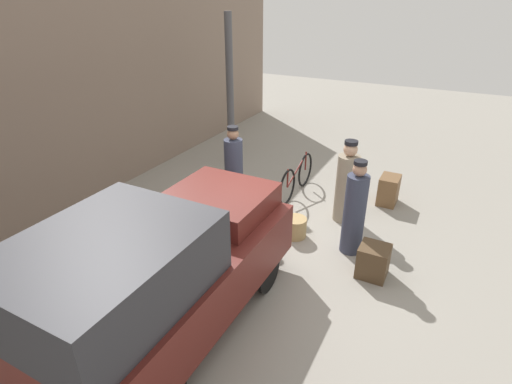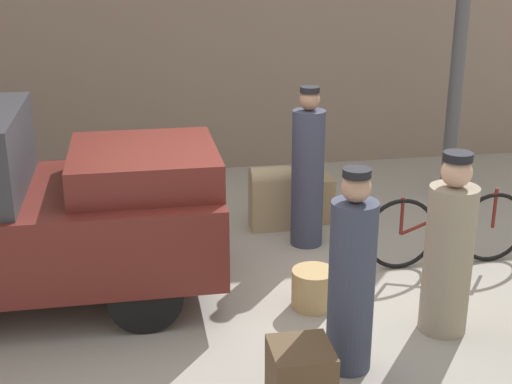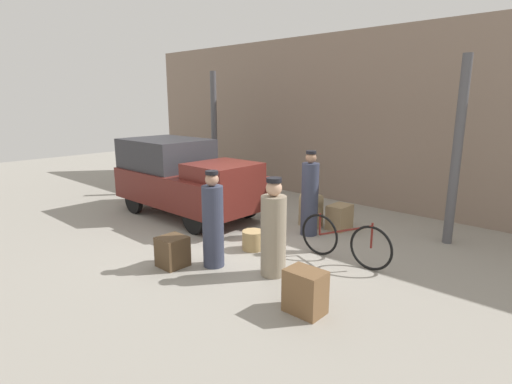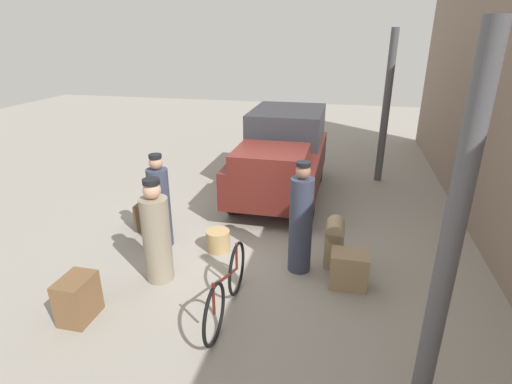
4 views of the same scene
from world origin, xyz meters
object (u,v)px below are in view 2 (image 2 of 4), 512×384
Objects in this scene: porter_carrying_trunk at (308,174)px; suitcase_tan_flat at (270,196)px; porter_with_bicycle at (352,280)px; conductor_in_dark_uniform at (449,253)px; wicker_basket at (313,288)px; suitcase_small_leather at (314,197)px; trunk_large_brown at (301,379)px; bicycle at (447,230)px.

porter_carrying_trunk is 2.34× the size of suitcase_tan_flat.
porter_with_bicycle is 1.06m from conductor_in_dark_uniform.
suitcase_small_leather reaches higher than wicker_basket.
trunk_large_brown is 3.81m from suitcase_small_leather.
suitcase_tan_flat is (-1.60, 1.31, 0.01)m from bicycle.
bicycle is 4.38× the size of wicker_basket.
conductor_in_dark_uniform is 2.12× the size of suitcase_tan_flat.
suitcase_tan_flat is at bearing 112.05° from conductor_in_dark_uniform.
porter_with_bicycle is 0.93× the size of porter_carrying_trunk.
suitcase_tan_flat is at bearing 140.71° from bicycle.
bicycle is 2.28m from porter_with_bicycle.
porter_with_bicycle is 0.86m from trunk_large_brown.
suitcase_small_leather is at bearing 74.10° from trunk_large_brown.
porter_carrying_trunk is 3.28× the size of suitcase_small_leather.
porter_carrying_trunk is at bearing -58.78° from suitcase_tan_flat.
wicker_basket is at bearing -158.24° from bicycle.
suitcase_tan_flat is 3.46m from trunk_large_brown.
suitcase_tan_flat reaches higher than trunk_large_brown.
porter_with_bicycle reaches higher than suitcase_small_leather.
suitcase_tan_flat is (-0.05, 2.94, -0.35)m from porter_with_bicycle.
bicycle is 2.35× the size of suitcase_tan_flat.
bicycle is 1.57m from porter_carrying_trunk.
suitcase_small_leather is at bearing 98.95° from conductor_in_dark_uniform.
conductor_in_dark_uniform is 2.75m from suitcase_tan_flat.
suitcase_tan_flat is at bearing -157.70° from suitcase_small_leather.
porter_carrying_trunk reaches higher than conductor_in_dark_uniform.
porter_with_bicycle is 2.44m from porter_carrying_trunk.
suitcase_small_leather is at bearing 75.49° from wicker_basket.
suitcase_tan_flat reaches higher than wicker_basket.
bicycle is at bearing 45.86° from trunk_large_brown.
trunk_large_brown is at bearing -105.90° from suitcase_small_leather.
wicker_basket is at bearing -89.25° from suitcase_tan_flat.
porter_with_bicycle is at bearing 43.70° from trunk_large_brown.
porter_carrying_trunk is (0.29, 1.42, 0.63)m from wicker_basket.
bicycle reaches higher than wicker_basket.
bicycle is 1.08× the size of porter_with_bicycle.
trunk_large_brown is at bearing -104.76° from porter_carrying_trunk.
conductor_in_dark_uniform is at bearing -70.51° from porter_carrying_trunk.
suitcase_small_leather is (1.04, 3.66, 0.01)m from trunk_large_brown.
conductor_in_dark_uniform is (0.71, -2.02, -0.09)m from porter_carrying_trunk.
porter_with_bicycle reaches higher than trunk_large_brown.
wicker_basket is (-1.57, -0.63, -0.21)m from bicycle.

